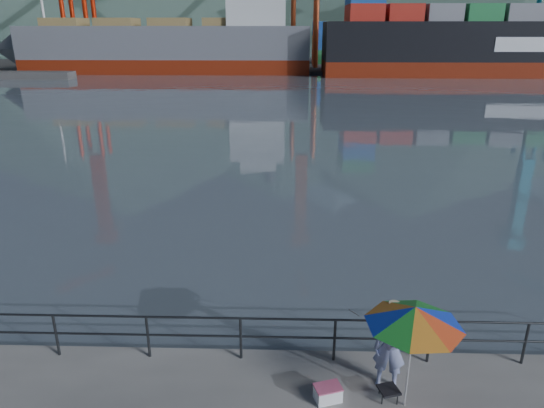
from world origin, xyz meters
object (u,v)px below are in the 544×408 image
Objects in this scene: fisherman at (390,348)px; cooler_bag at (328,394)px; bulk_carrier at (178,44)px; beach_umbrella at (415,316)px; container_ship at (528,34)px.

fisherman is 3.57× the size of cooler_bag.
bulk_carrier is at bearing 121.01° from fisherman.
beach_umbrella is 2.33m from cooler_bag.
fisherman is 1.25m from beach_umbrella.
fisherman is 1.49m from cooler_bag.
fisherman is 78.46m from container_ship.
fisherman is at bearing 2.85° from cooler_bag.
bulk_carrier is 53.97m from container_ship.
beach_umbrella is 76.79m from bulk_carrier.
container_ship reaches higher than beach_umbrella.
container_ship is (53.85, -3.19, 1.63)m from bulk_carrier.
bulk_carrier is at bearing 176.61° from container_ship.
fisherman reaches higher than cooler_bag.
fisherman is 0.04× the size of bulk_carrier.
container_ship is at bearing 45.80° from cooler_bag.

